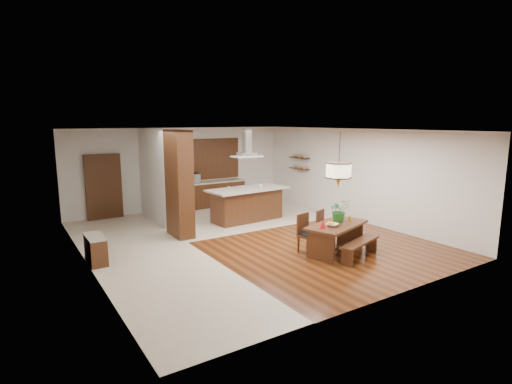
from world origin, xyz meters
TOP-DOWN VIEW (x-y plane):
  - room_shell at (0.00, 0.00)m, footprint 9.00×9.04m
  - tile_hallway at (-2.75, 0.00)m, footprint 2.50×9.00m
  - tile_kitchen at (1.25, 2.50)m, footprint 5.50×4.00m
  - soffit_band at (0.00, 0.00)m, footprint 8.00×9.00m
  - partition_pier at (-1.40, 1.20)m, footprint 0.45×1.00m
  - partition_stub at (-1.40, 3.30)m, footprint 0.18×2.40m
  - hallway_console at (-3.81, 0.20)m, footprint 0.37×0.88m
  - hallway_doorway at (-2.70, 4.40)m, footprint 1.10×0.20m
  - rear_counter at (1.00, 4.20)m, footprint 2.60×0.62m
  - kitchen_window at (1.00, 4.46)m, footprint 2.60×0.08m
  - shelf_lower at (3.87, 2.60)m, footprint 0.26×0.90m
  - shelf_upper at (3.87, 2.60)m, footprint 0.26×0.90m
  - dining_table at (1.22, -2.15)m, footprint 1.88×1.34m
  - dining_bench at (1.41, -2.73)m, footprint 1.47×0.73m
  - dining_chair_left at (0.65, -1.79)m, footprint 0.48×0.48m
  - dining_chair_right at (1.46, -1.52)m, footprint 0.50×0.50m
  - pendant_lantern at (1.22, -2.15)m, footprint 0.64×0.64m
  - foliage_plant at (1.42, -2.00)m, footprint 0.60×0.55m
  - fruit_bowl at (0.98, -2.24)m, footprint 0.36×0.36m
  - napkin_cone at (0.66, -2.27)m, footprint 0.14×0.14m
  - gold_ornament at (1.75, -2.06)m, footprint 0.09×0.09m
  - kitchen_island at (1.05, 1.69)m, footprint 2.63×1.30m
  - range_hood at (1.05, 1.69)m, footprint 0.90×0.55m
  - island_cup at (1.48, 1.57)m, footprint 0.14×0.14m
  - microwave at (0.20, 4.18)m, footprint 0.65×0.48m

SIDE VIEW (x-z plane):
  - tile_hallway at x=-2.75m, z-range 0.00..0.01m
  - tile_kitchen at x=1.25m, z-range 0.00..0.01m
  - dining_bench at x=1.41m, z-range 0.00..0.41m
  - hallway_console at x=-3.81m, z-range 0.00..0.63m
  - dining_chair_right at x=1.46m, z-range 0.00..0.88m
  - dining_chair_left at x=0.65m, z-range 0.00..0.94m
  - rear_counter at x=1.00m, z-range 0.00..0.95m
  - dining_table at x=1.22m, z-range 0.17..0.87m
  - kitchen_island at x=1.05m, z-range 0.01..1.07m
  - fruit_bowl at x=0.98m, z-range 0.71..0.78m
  - gold_ornament at x=1.75m, z-range 0.71..0.81m
  - napkin_cone at x=0.66m, z-range 0.71..0.92m
  - foliage_plant at x=1.42m, z-range 0.71..1.27m
  - hallway_doorway at x=-2.70m, z-range 0.00..2.10m
  - island_cup at x=1.48m, z-range 1.06..1.15m
  - microwave at x=0.20m, z-range 0.95..1.29m
  - shelf_lower at x=3.87m, z-range 1.38..1.42m
  - partition_pier at x=-1.40m, z-range 0.00..2.90m
  - partition_stub at x=-1.40m, z-range 0.00..2.90m
  - kitchen_window at x=1.00m, z-range 1.00..2.50m
  - shelf_upper at x=3.87m, z-range 1.78..1.82m
  - room_shell at x=0.00m, z-range 0.60..3.52m
  - pendant_lantern at x=1.22m, z-range 1.59..2.90m
  - range_hood at x=1.05m, z-range 2.03..2.90m
  - soffit_band at x=0.00m, z-range 2.88..2.89m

